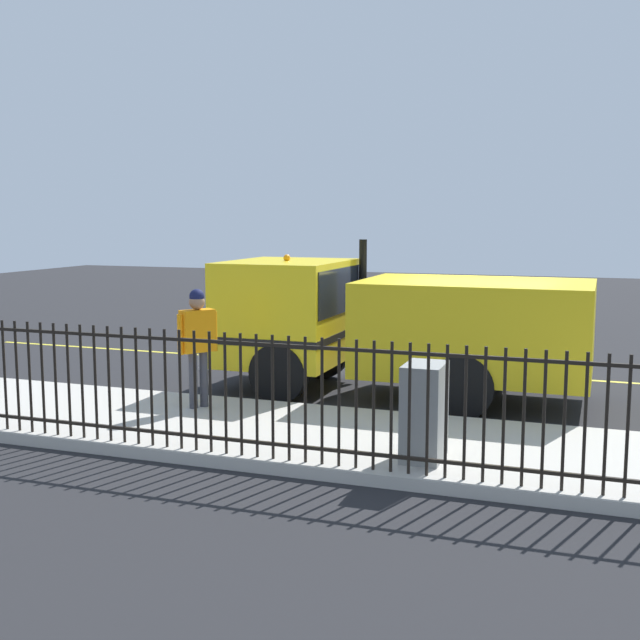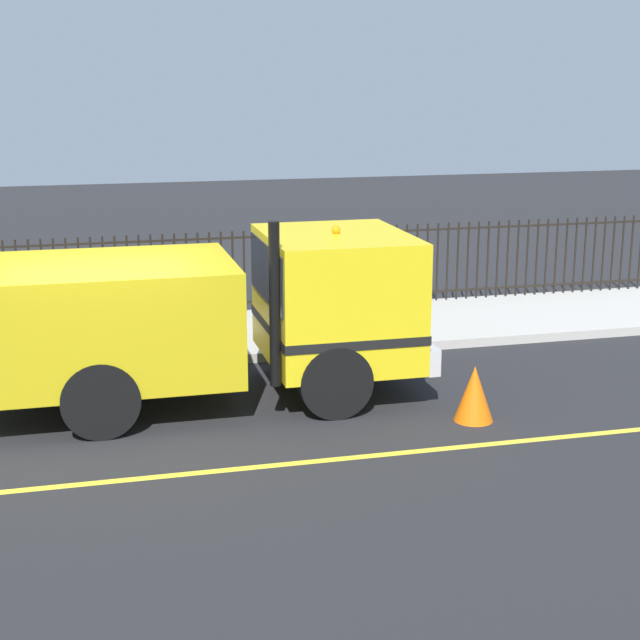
# 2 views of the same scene
# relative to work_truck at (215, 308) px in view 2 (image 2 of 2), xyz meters

# --- Properties ---
(ground_plane) EXTENTS (55.91, 55.91, 0.00)m
(ground_plane) POSITION_rel_work_truck_xyz_m (-0.40, 1.52, -1.29)
(ground_plane) COLOR #232326
(ground_plane) RESTS_ON ground
(sidewalk_slab) EXTENTS (2.89, 25.41, 0.15)m
(sidewalk_slab) POSITION_rel_work_truck_xyz_m (3.00, 1.52, -1.21)
(sidewalk_slab) COLOR #B7B2A8
(sidewalk_slab) RESTS_ON ground
(lane_marking) EXTENTS (0.12, 22.87, 0.01)m
(lane_marking) POSITION_rel_work_truck_xyz_m (-2.44, 1.52, -1.28)
(lane_marking) COLOR yellow
(lane_marking) RESTS_ON ground
(work_truck) EXTENTS (2.40, 6.18, 2.57)m
(work_truck) POSITION_rel_work_truck_xyz_m (0.00, 0.00, 0.00)
(work_truck) COLOR yellow
(work_truck) RESTS_ON ground
(worker_standing) EXTENTS (0.56, 0.46, 1.78)m
(worker_standing) POSITION_rel_work_truck_xyz_m (2.32, -2.15, -0.05)
(worker_standing) COLOR orange
(worker_standing) RESTS_ON sidewalk_slab
(iron_fence) EXTENTS (0.04, 21.64, 1.48)m
(iron_fence) POSITION_rel_work_truck_xyz_m (4.28, 1.52, -0.39)
(iron_fence) COLOR black
(iron_fence) RESTS_ON sidewalk_slab
(utility_cabinet) EXTENTS (0.66, 0.45, 1.14)m
(utility_cabinet) POSITION_rel_work_truck_xyz_m (3.69, 1.56, -0.57)
(utility_cabinet) COLOR gray
(utility_cabinet) RESTS_ON sidewalk_slab
(traffic_cone) EXTENTS (0.51, 0.51, 0.72)m
(traffic_cone) POSITION_rel_work_truck_xyz_m (-1.61, -3.06, -0.92)
(traffic_cone) COLOR orange
(traffic_cone) RESTS_ON ground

